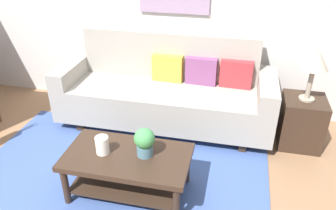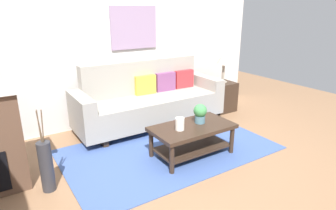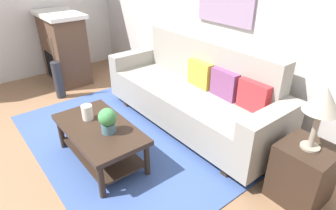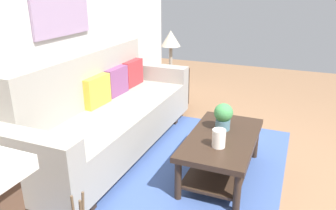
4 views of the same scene
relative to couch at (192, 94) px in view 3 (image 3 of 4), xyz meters
name	(u,v)px [view 3 (image 3 of 4)]	position (x,y,z in m)	size (l,w,h in m)	color
ground_plane	(79,160)	(-0.22, -1.47, -0.43)	(9.58, 9.58, 0.00)	#8C6647
wall_back	(215,11)	(-0.22, 0.53, 0.92)	(5.58, 0.10, 2.70)	silver
area_rug	(119,142)	(-0.22, -0.97, -0.43)	(2.88, 1.73, 0.01)	#3D5693
couch	(192,94)	(0.00, 0.00, 0.00)	(2.50, 0.84, 1.08)	gray
throw_pillow_mustard	(201,74)	(0.00, 0.12, 0.25)	(0.36, 0.12, 0.32)	gold
throw_pillow_plum	(225,84)	(0.40, 0.12, 0.25)	(0.36, 0.12, 0.32)	#7A4270
throw_pillow_crimson	(254,96)	(0.80, 0.12, 0.25)	(0.36, 0.12, 0.32)	red
coffee_table	(100,136)	(-0.05, -1.26, -0.12)	(1.10, 0.60, 0.43)	#332319
tabletop_vase	(87,112)	(-0.26, -1.28, 0.08)	(0.12, 0.12, 0.16)	white
potted_plant_tabletop	(108,120)	(0.10, -1.23, 0.14)	(0.18, 0.18, 0.26)	slate
side_table	(302,173)	(1.55, -0.10, -0.15)	(0.44, 0.44, 0.56)	#332319
table_lamp	(323,102)	(1.55, -0.10, 0.56)	(0.28, 0.28, 0.57)	gray
fireplace	(64,47)	(-2.46, -0.69, 0.15)	(1.02, 0.58, 1.16)	brown
floor_vase	(58,80)	(-1.86, -1.05, -0.14)	(0.14, 0.14, 0.58)	#2D2D33
floor_vase_branch_a	(53,51)	(-1.84, -1.05, 0.32)	(0.01, 0.01, 0.36)	brown
floor_vase_branch_b	(54,50)	(-1.87, -1.04, 0.32)	(0.01, 0.01, 0.36)	brown
floor_vase_branch_c	(51,50)	(-1.87, -1.07, 0.32)	(0.01, 0.01, 0.36)	brown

